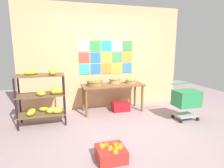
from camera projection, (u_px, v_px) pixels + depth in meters
The scene contains 10 objects.
ground at pixel (125, 131), 3.70m from camera, with size 9.21×9.21×0.00m, color gray.
back_wall_with_art at pixel (104, 58), 4.97m from camera, with size 4.30×0.07×2.68m.
banana_shelf_unit at pixel (45, 95), 3.89m from camera, with size 0.95×0.50×1.21m.
display_table at pixel (113, 88), 4.72m from camera, with size 1.54×0.58×0.70m.
fruit_basket_back_left at pixel (115, 80), 4.82m from camera, with size 0.31×0.31×0.16m.
fruit_basket_left at pixel (95, 83), 4.53m from camera, with size 0.40×0.40×0.18m.
fruit_basket_back_right at pixel (131, 80), 4.84m from camera, with size 0.31×0.31×0.16m.
produce_crate_under_table at pixel (121, 107), 4.84m from camera, with size 0.44×0.29×0.22m, color red.
orange_crate_foreground at pixel (111, 152), 2.74m from camera, with size 0.41×0.40×0.24m.
shopping_cart at pixel (186, 100), 4.20m from camera, with size 0.54×0.44×0.81m.
Camera 1 is at (-1.24, -3.22, 1.62)m, focal length 30.13 mm.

